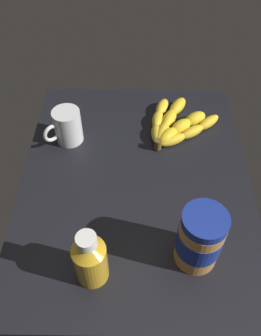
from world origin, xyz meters
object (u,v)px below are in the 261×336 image
honey_bottle (90,259)px  coffee_mug (67,126)px  banana_bunch (175,124)px  peanut_butter_jar (200,239)px

honey_bottle → coffee_mug: size_ratio=1.53×
coffee_mug → honey_bottle: bearing=14.3°
banana_bunch → coffee_mug: coffee_mug is taller
banana_bunch → coffee_mug: size_ratio=2.20×
peanut_butter_jar → coffee_mug: (-34.63, -31.05, -2.48)cm
honey_bottle → banana_bunch: bearing=155.7°
banana_bunch → coffee_mug: (4.87, -29.57, 3.19)cm
peanut_butter_jar → banana_bunch: bearing=-177.8°
banana_bunch → honey_bottle: honey_bottle is taller
peanut_butter_jar → honey_bottle: 21.61cm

